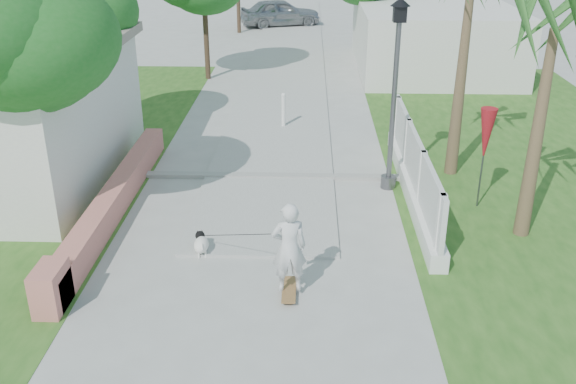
{
  "coord_description": "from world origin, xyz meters",
  "views": [
    {
      "loc": [
        0.95,
        -8.75,
        6.23
      ],
      "look_at": [
        0.58,
        2.7,
        1.1
      ],
      "focal_mm": 40.0,
      "sensor_mm": 36.0,
      "label": 1
    }
  ],
  "objects_px": {
    "patio_umbrella": "(486,136)",
    "skateboarder": "(245,237)",
    "parked_car": "(280,12)",
    "dog": "(201,243)",
    "bollard": "(283,109)",
    "street_lamp": "(395,89)"
  },
  "relations": [
    {
      "from": "street_lamp",
      "to": "bollard",
      "type": "bearing_deg",
      "value": 120.96
    },
    {
      "from": "bollard",
      "to": "parked_car",
      "type": "bearing_deg",
      "value": 92.81
    },
    {
      "from": "patio_umbrella",
      "to": "parked_car",
      "type": "bearing_deg",
      "value": 103.09
    },
    {
      "from": "street_lamp",
      "to": "skateboarder",
      "type": "xyz_separation_m",
      "value": [
        -3.06,
        -4.06,
        -1.66
      ]
    },
    {
      "from": "dog",
      "to": "parked_car",
      "type": "distance_m",
      "value": 25.98
    },
    {
      "from": "bollard",
      "to": "patio_umbrella",
      "type": "height_order",
      "value": "patio_umbrella"
    },
    {
      "from": "patio_umbrella",
      "to": "skateboarder",
      "type": "height_order",
      "value": "patio_umbrella"
    },
    {
      "from": "bollard",
      "to": "dog",
      "type": "relative_size",
      "value": 1.77
    },
    {
      "from": "patio_umbrella",
      "to": "dog",
      "type": "distance_m",
      "value": 6.52
    },
    {
      "from": "patio_umbrella",
      "to": "parked_car",
      "type": "height_order",
      "value": "patio_umbrella"
    },
    {
      "from": "patio_umbrella",
      "to": "parked_car",
      "type": "relative_size",
      "value": 0.52
    },
    {
      "from": "bollard",
      "to": "patio_umbrella",
      "type": "distance_m",
      "value": 7.25
    },
    {
      "from": "street_lamp",
      "to": "parked_car",
      "type": "bearing_deg",
      "value": 99.02
    },
    {
      "from": "dog",
      "to": "skateboarder",
      "type": "bearing_deg",
      "value": -51.0
    },
    {
      "from": "bollard",
      "to": "dog",
      "type": "height_order",
      "value": "bollard"
    },
    {
      "from": "skateboarder",
      "to": "dog",
      "type": "height_order",
      "value": "skateboarder"
    },
    {
      "from": "patio_umbrella",
      "to": "street_lamp",
      "type": "bearing_deg",
      "value": 152.24
    },
    {
      "from": "patio_umbrella",
      "to": "skateboarder",
      "type": "xyz_separation_m",
      "value": [
        -4.96,
        -3.06,
        -0.92
      ]
    },
    {
      "from": "skateboarder",
      "to": "parked_car",
      "type": "xyz_separation_m",
      "value": [
        -0.52,
        26.67,
        -0.01
      ]
    },
    {
      "from": "parked_car",
      "to": "patio_umbrella",
      "type": "bearing_deg",
      "value": 175.17
    },
    {
      "from": "parked_car",
      "to": "bollard",
      "type": "bearing_deg",
      "value": 164.89
    },
    {
      "from": "skateboarder",
      "to": "dog",
      "type": "distance_m",
      "value": 1.28
    }
  ]
}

